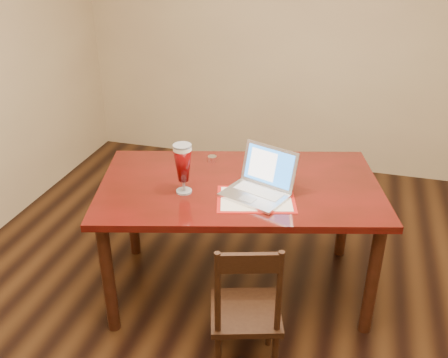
# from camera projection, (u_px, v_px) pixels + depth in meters

# --- Properties ---
(ground) EXTENTS (5.00, 5.00, 0.00)m
(ground) POSITION_uv_depth(u_px,v_px,m) (250.00, 335.00, 3.06)
(ground) COLOR black
(ground) RESTS_ON ground
(room_shell) EXTENTS (4.51, 5.01, 2.71)m
(room_shell) POSITION_uv_depth(u_px,v_px,m) (259.00, 45.00, 2.24)
(room_shell) COLOR tan
(room_shell) RESTS_ON ground
(dining_table) EXTENTS (1.92, 1.39, 1.12)m
(dining_table) POSITION_uv_depth(u_px,v_px,m) (239.00, 196.00, 3.12)
(dining_table) COLOR #540D0B
(dining_table) RESTS_ON ground
(dining_chair) EXTENTS (0.46, 0.45, 0.88)m
(dining_chair) POSITION_uv_depth(u_px,v_px,m) (246.00, 312.00, 2.65)
(dining_chair) COLOR black
(dining_chair) RESTS_ON ground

